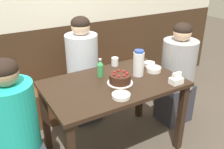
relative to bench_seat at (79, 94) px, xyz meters
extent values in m
plane|color=#4C4238|center=(0.00, -0.83, -0.21)|extent=(12.00, 12.00, 0.00)
cube|color=#3D2819|center=(0.00, 0.22, 0.30)|extent=(4.80, 0.04, 1.02)
cube|color=#56331E|center=(0.00, 0.00, 0.00)|extent=(2.04, 0.38, 0.42)
cube|color=black|center=(0.00, -0.83, 0.51)|extent=(1.21, 0.75, 0.03)
cube|color=black|center=(0.56, -1.16, 0.14)|extent=(0.06, 0.06, 0.70)
cube|color=black|center=(-0.56, -0.50, 0.14)|extent=(0.06, 0.06, 0.70)
cube|color=black|center=(0.56, -0.50, 0.14)|extent=(0.06, 0.06, 0.70)
cylinder|color=white|center=(0.04, -0.88, 0.53)|extent=(0.23, 0.23, 0.01)
cylinder|color=#381E14|center=(0.04, -0.88, 0.57)|extent=(0.19, 0.19, 0.08)
sphere|color=red|center=(0.09, -0.91, 0.62)|extent=(0.02, 0.02, 0.02)
sphere|color=red|center=(0.10, -0.86, 0.62)|extent=(0.02, 0.02, 0.02)
sphere|color=red|center=(0.06, -0.82, 0.62)|extent=(0.02, 0.02, 0.02)
sphere|color=red|center=(0.01, -0.83, 0.62)|extent=(0.02, 0.02, 0.02)
sphere|color=red|center=(-0.02, -0.87, 0.62)|extent=(0.02, 0.02, 0.02)
sphere|color=red|center=(0.00, -0.92, 0.62)|extent=(0.02, 0.02, 0.02)
sphere|color=red|center=(0.05, -0.93, 0.62)|extent=(0.02, 0.02, 0.02)
cylinder|color=white|center=(0.27, -0.82, 0.64)|extent=(0.10, 0.10, 0.23)
cylinder|color=#28479E|center=(0.27, -0.82, 0.76)|extent=(0.09, 0.09, 0.02)
cylinder|color=#388E4C|center=(-0.04, -0.67, 0.58)|extent=(0.06, 0.06, 0.12)
cone|color=#388E4C|center=(-0.04, -0.67, 0.66)|extent=(0.06, 0.06, 0.04)
cylinder|color=silver|center=(-0.04, -0.67, 0.69)|extent=(0.03, 0.03, 0.01)
cube|color=white|center=(0.46, -1.13, 0.55)|extent=(0.11, 0.08, 0.05)
cube|color=white|center=(0.46, -1.13, 0.61)|extent=(0.09, 0.03, 0.05)
cylinder|color=white|center=(-0.08, -1.09, 0.54)|extent=(0.15, 0.15, 0.03)
cylinder|color=white|center=(0.45, -0.83, 0.55)|extent=(0.14, 0.14, 0.04)
cylinder|color=white|center=(0.51, -0.70, 0.54)|extent=(0.11, 0.11, 0.04)
cylinder|color=silver|center=(0.21, -0.51, 0.57)|extent=(0.07, 0.07, 0.08)
cube|color=#33333D|center=(-0.01, -0.19, 0.01)|extent=(0.30, 0.34, 0.45)
cylinder|color=silver|center=(-0.01, -0.19, 0.52)|extent=(0.34, 0.34, 0.56)
sphere|color=beige|center=(-0.01, -0.19, 0.89)|extent=(0.19, 0.19, 0.19)
ellipsoid|color=black|center=(-0.01, -0.19, 0.92)|extent=(0.20, 0.20, 0.14)
cylinder|color=#1EB2A3|center=(-0.87, -0.90, 0.50)|extent=(0.33, 0.33, 0.52)
sphere|color=#A87A5B|center=(-0.87, -0.90, 0.84)|extent=(0.18, 0.18, 0.18)
ellipsoid|color=black|center=(-0.87, -0.90, 0.87)|extent=(0.19, 0.19, 0.14)
cube|color=#33333D|center=(0.87, -0.75, 0.01)|extent=(0.34, 0.30, 0.45)
cylinder|color=#99999E|center=(0.87, -0.75, 0.49)|extent=(0.37, 0.37, 0.51)
sphere|color=beige|center=(0.87, -0.75, 0.83)|extent=(0.19, 0.19, 0.19)
ellipsoid|color=black|center=(0.87, -0.75, 0.87)|extent=(0.19, 0.19, 0.14)
camera|label=1|loc=(-1.02, -2.52, 1.52)|focal=40.00mm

